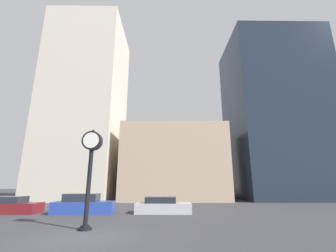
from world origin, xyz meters
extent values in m
plane|color=#38383D|center=(0.00, 0.00, 0.00)|extent=(200.00, 200.00, 0.00)
cube|color=beige|center=(-9.18, 24.00, 14.12)|extent=(10.63, 12.00, 28.24)
cube|color=tan|center=(4.70, 24.00, 5.12)|extent=(14.33, 12.00, 10.25)
cube|color=#1E2838|center=(21.10, 24.00, 12.92)|extent=(13.83, 12.00, 25.84)
cylinder|color=black|center=(-0.46, 1.66, 0.06)|extent=(0.66, 0.66, 0.12)
cylinder|color=black|center=(-0.46, 1.66, 0.17)|extent=(0.44, 0.44, 0.10)
cylinder|color=black|center=(-0.46, 1.66, 2.07)|extent=(0.22, 0.22, 3.71)
cylinder|color=black|center=(-0.46, 1.66, 4.44)|extent=(1.01, 0.46, 1.01)
cylinder|color=white|center=(-0.46, 1.42, 4.44)|extent=(0.83, 0.02, 0.83)
cylinder|color=white|center=(-0.46, 1.90, 4.44)|extent=(0.83, 0.02, 0.83)
sphere|color=black|center=(-0.46, 1.66, 5.00)|extent=(0.12, 0.12, 0.12)
cube|color=maroon|center=(-8.66, 8.27, 0.38)|extent=(4.63, 2.03, 0.76)
cube|color=#232833|center=(-8.88, 8.26, 1.01)|extent=(2.57, 1.74, 0.49)
cube|color=#28429E|center=(-2.75, 8.00, 0.45)|extent=(4.58, 1.98, 0.89)
cube|color=#232833|center=(-2.97, 7.99, 1.18)|extent=(2.55, 1.68, 0.58)
cube|color=#BCBCC1|center=(3.35, 8.20, 0.38)|extent=(4.38, 2.11, 0.76)
cube|color=#232833|center=(3.14, 8.22, 0.99)|extent=(2.44, 1.79, 0.47)
camera|label=1|loc=(3.48, -10.29, 2.18)|focal=24.00mm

